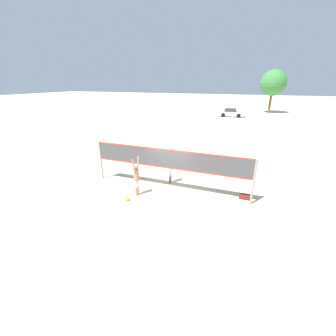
% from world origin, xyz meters
% --- Properties ---
extents(ground_plane, '(200.00, 200.00, 0.00)m').
position_xyz_m(ground_plane, '(0.00, 0.00, 0.00)').
color(ground_plane, beige).
extents(volleyball_net, '(8.93, 0.11, 2.35)m').
position_xyz_m(volleyball_net, '(0.00, 0.00, 1.69)').
color(volleyball_net, gray).
rests_on(volleyball_net, ground_plane).
extents(player_spiker, '(0.28, 0.70, 2.11)m').
position_xyz_m(player_spiker, '(-1.30, -1.20, 1.11)').
color(player_spiker, tan).
rests_on(player_spiker, ground_plane).
extents(player_blocker, '(0.28, 0.70, 2.08)m').
position_xyz_m(player_blocker, '(-0.20, 0.86, 1.09)').
color(player_blocker, '#8C664C').
rests_on(player_blocker, ground_plane).
extents(volleyball, '(0.24, 0.24, 0.24)m').
position_xyz_m(volleyball, '(-1.48, -1.96, 0.12)').
color(volleyball, yellow).
rests_on(volleyball, ground_plane).
extents(gear_bag, '(0.55, 0.35, 0.20)m').
position_xyz_m(gear_bag, '(4.10, 0.47, 0.10)').
color(gear_bag, maroon).
rests_on(gear_bag, ground_plane).
extents(parked_car_near, '(4.09, 2.00, 1.34)m').
position_xyz_m(parked_car_near, '(-0.01, 29.80, 0.61)').
color(parked_car_near, '#B7B7BC').
rests_on(parked_car_near, ground_plane).
extents(tree_left_cluster, '(4.60, 4.60, 7.72)m').
position_xyz_m(tree_left_cluster, '(6.12, 37.33, 5.40)').
color(tree_left_cluster, brown).
rests_on(tree_left_cluster, ground_plane).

